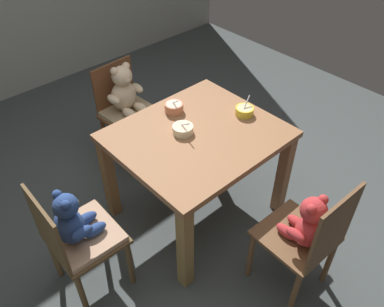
% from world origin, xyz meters
% --- Properties ---
extents(ground_plane, '(5.20, 5.20, 0.04)m').
position_xyz_m(ground_plane, '(0.00, 0.00, -0.02)').
color(ground_plane, '#414747').
extents(dining_table, '(1.05, 0.92, 0.74)m').
position_xyz_m(dining_table, '(0.00, 0.00, 0.62)').
color(dining_table, brown).
rests_on(dining_table, ground_plane).
extents(teddy_chair_near_front, '(0.41, 0.42, 0.90)m').
position_xyz_m(teddy_chair_near_front, '(0.03, -0.88, 0.54)').
color(teddy_chair_near_front, brown).
rests_on(teddy_chair_near_front, ground_plane).
extents(teddy_chair_far_center, '(0.44, 0.43, 0.87)m').
position_xyz_m(teddy_chair_far_center, '(0.03, 0.87, 0.56)').
color(teddy_chair_far_center, brown).
rests_on(teddy_chair_far_center, ground_plane).
extents(teddy_chair_near_left, '(0.40, 0.42, 0.85)m').
position_xyz_m(teddy_chair_near_left, '(-0.93, 0.00, 0.53)').
color(teddy_chair_near_left, brown).
rests_on(teddy_chair_near_left, ground_plane).
extents(porridge_bowl_cream_center, '(0.14, 0.14, 0.12)m').
position_xyz_m(porridge_bowl_cream_center, '(-0.06, 0.07, 0.77)').
color(porridge_bowl_cream_center, beige).
rests_on(porridge_bowl_cream_center, dining_table).
extents(porridge_bowl_terracotta_far_center, '(0.13, 0.14, 0.13)m').
position_xyz_m(porridge_bowl_terracotta_far_center, '(0.05, 0.29, 0.77)').
color(porridge_bowl_terracotta_far_center, '#BE7251').
rests_on(porridge_bowl_terracotta_far_center, dining_table).
extents(porridge_bowl_yellow_near_right, '(0.13, 0.13, 0.12)m').
position_xyz_m(porridge_bowl_yellow_near_right, '(0.39, -0.06, 0.77)').
color(porridge_bowl_yellow_near_right, gold).
rests_on(porridge_bowl_yellow_near_right, dining_table).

